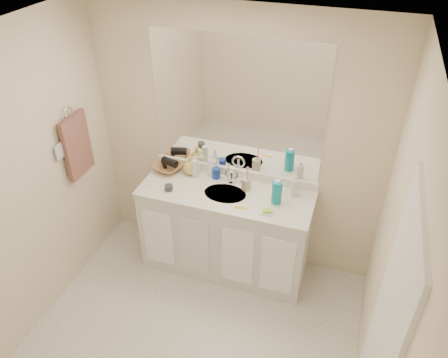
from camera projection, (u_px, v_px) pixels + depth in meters
name	position (u px, v px, depth m)	size (l,w,h in m)	color
floor	(185.00, 353.00, 3.48)	(2.60, 2.60, 0.00)	beige
ceiling	(160.00, 58.00, 2.12)	(2.60, 2.60, 0.02)	white
wall_back	(236.00, 145.00, 3.81)	(2.60, 0.02, 2.40)	beige
wall_left	(10.00, 202.00, 3.14)	(0.02, 2.60, 2.40)	beige
wall_right	(387.00, 292.00, 2.45)	(0.02, 2.60, 2.40)	beige
vanity_cabinet	(226.00, 232.00, 4.04)	(1.50, 0.55, 0.85)	silver
countertop	(226.00, 193.00, 3.79)	(1.52, 0.57, 0.03)	silver
backsplash	(235.00, 172.00, 3.96)	(1.52, 0.03, 0.08)	white
sink_basin	(225.00, 194.00, 3.77)	(0.37, 0.37, 0.02)	beige
faucet	(232.00, 177.00, 3.87)	(0.02, 0.02, 0.11)	silver
mirror	(236.00, 107.00, 3.60)	(1.48, 0.01, 1.20)	white
blue_mug	(216.00, 173.00, 3.93)	(0.07, 0.07, 0.10)	navy
tan_cup	(246.00, 184.00, 3.78)	(0.08, 0.08, 0.11)	tan
toothbrush	(248.00, 175.00, 3.72)	(0.01, 0.01, 0.19)	#F03F91
mouthwash_bottle	(277.00, 192.00, 3.60)	(0.09, 0.09, 0.20)	#0C8A98
clear_pump_bottle	(295.00, 188.00, 3.70)	(0.06, 0.06, 0.16)	silver
soap_dish	(267.00, 212.00, 3.54)	(0.10, 0.08, 0.01)	silver
green_soap	(267.00, 211.00, 3.53)	(0.07, 0.05, 0.02)	#9CE638
orange_comb	(241.00, 208.00, 3.59)	(0.11, 0.02, 0.00)	yellow
dark_jar	(169.00, 188.00, 3.79)	(0.07, 0.07, 0.05)	#2E3035
extra_white_bottle	(195.00, 169.00, 3.92)	(0.05, 0.05, 0.17)	silver
soap_bottle_white	(212.00, 164.00, 3.94)	(0.09, 0.09, 0.22)	white
soap_bottle_cream	(195.00, 165.00, 3.99)	(0.08, 0.08, 0.17)	#FEF1CF
soap_bottle_yellow	(190.00, 165.00, 3.97)	(0.14, 0.14, 0.18)	#D1B751
wicker_basket	(168.00, 167.00, 4.05)	(0.26, 0.26, 0.06)	#9D693F
hair_dryer	(170.00, 162.00, 4.01)	(0.07, 0.07, 0.15)	black
towel_ring	(68.00, 113.00, 3.54)	(0.11, 0.11, 0.01)	silver
hand_towel	(77.00, 146.00, 3.70)	(0.04, 0.32, 0.55)	brown
switch_plate	(59.00, 152.00, 3.52)	(0.01, 0.09, 0.13)	silver
door	(376.00, 358.00, 2.34)	(0.02, 0.82, 2.00)	white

